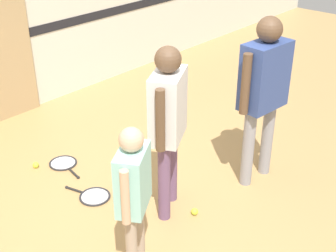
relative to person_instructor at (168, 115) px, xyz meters
The scene contains 8 objects.
ground_plane 0.99m from the person_instructor, 136.17° to the left, with size 16.00×16.00×0.00m, color tan.
person_instructor is the anchor object (origin of this frame).
person_student_left 0.84m from the person_instructor, 156.28° to the right, with size 0.42×0.35×1.27m.
person_student_right 1.05m from the person_instructor, 18.70° to the right, with size 0.64×0.31×1.70m.
racket_spare_on_floor 1.68m from the person_instructor, 98.29° to the left, with size 0.36×0.54×0.03m.
racket_second_spare 1.23m from the person_instructor, 119.04° to the left, with size 0.38×0.54×0.03m.
tennis_ball_near_instructor 0.99m from the person_instructor, 71.80° to the right, with size 0.07×0.07×0.07m, color #CCE038.
tennis_ball_by_spare_racket 1.85m from the person_instructor, 105.93° to the left, with size 0.07×0.07×0.07m, color #CCE038.
Camera 1 is at (-2.59, -2.45, 2.77)m, focal length 50.00 mm.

